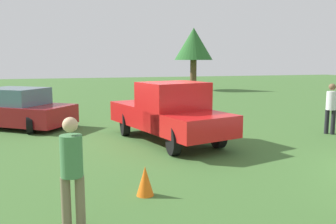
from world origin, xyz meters
TOP-DOWN VIEW (x-y plane):
  - ground_plane at (0.00, 0.00)m, footprint 80.00×80.00m
  - pickup_truck at (0.13, 0.30)m, footprint 4.90×2.95m
  - sedan_far at (-3.87, -4.57)m, footprint 4.22×4.82m
  - person_bystander at (0.56, 5.77)m, footprint 0.44×0.44m
  - person_visitor at (5.19, -2.72)m, footprint 0.34×0.34m
  - tree_back_right at (-17.51, 7.71)m, footprint 3.12×3.12m
  - traffic_cone at (4.18, -1.42)m, footprint 0.32×0.32m

SIDE VIEW (x-z plane):
  - ground_plane at x=0.00m, z-range 0.00..0.00m
  - traffic_cone at x=4.18m, z-range 0.00..0.55m
  - sedan_far at x=-3.87m, z-range -0.07..1.38m
  - pickup_truck at x=0.13m, z-range 0.03..1.85m
  - person_visitor at x=5.19m, z-range 0.11..1.78m
  - person_bystander at x=0.56m, z-range 0.11..1.80m
  - tree_back_right at x=-17.51m, z-range 1.16..6.20m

